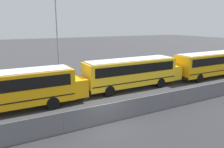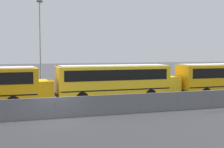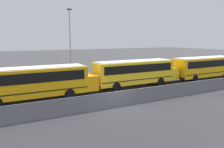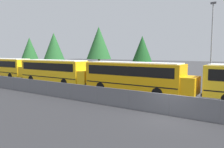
% 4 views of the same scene
% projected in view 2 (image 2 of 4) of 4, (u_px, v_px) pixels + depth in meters
% --- Properties ---
extents(ground_plane, '(200.00, 200.00, 0.00)m').
position_uv_depth(ground_plane, '(55.00, 119.00, 21.02)').
color(ground_plane, '#38383A').
extents(road_strip, '(144.81, 12.00, 0.01)m').
position_uv_depth(road_strip, '(72.00, 144.00, 15.33)').
color(road_strip, '#2B2B2D').
rests_on(road_strip, ground_plane).
extents(fence, '(110.88, 0.07, 1.47)m').
position_uv_depth(fence, '(55.00, 108.00, 20.96)').
color(fence, '#9EA0A5').
rests_on(fence, ground_plane).
extents(school_bus_4, '(11.79, 2.63, 3.29)m').
position_uv_depth(school_bus_4, '(116.00, 79.00, 28.93)').
color(school_bus_4, yellow).
rests_on(school_bus_4, ground_plane).
extents(light_pole, '(0.60, 0.24, 9.93)m').
position_uv_depth(light_pole, '(40.00, 44.00, 33.20)').
color(light_pole, gray).
rests_on(light_pole, ground_plane).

